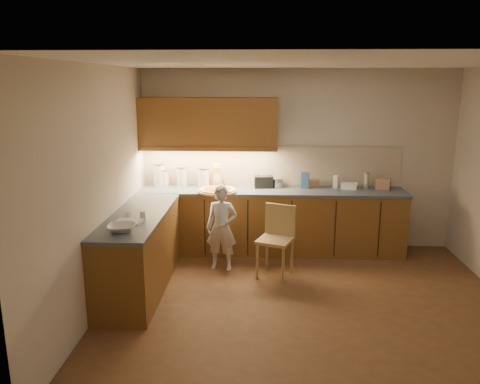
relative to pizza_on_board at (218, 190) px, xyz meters
The scene contains 24 objects.
room 2.03m from the pizza_on_board, 53.44° to the right, with size 4.54×4.50×2.62m.
l_counter 0.59m from the pizza_on_board, 53.08° to the right, with size 3.77×2.62×0.92m.
backsplash 0.92m from the pizza_on_board, 31.68° to the left, with size 3.75×0.02×0.58m, color #C1B296.
upper_cabinets 0.97m from the pizza_on_board, 115.88° to the left, with size 1.95×0.36×0.73m.
pizza_on_board is the anchor object (origin of this frame).
child 0.64m from the pizza_on_board, 79.07° to the right, with size 0.41×0.27×1.12m, color silver.
wooden_chair 1.12m from the pizza_on_board, 38.62° to the right, with size 0.52×0.52×0.90m.
mixing_bowl 1.96m from the pizza_on_board, 114.82° to the right, with size 0.29×0.29×0.07m, color silver.
canister_a 0.95m from the pizza_on_board, 160.57° to the left, with size 0.17×0.17×0.35m.
canister_b 0.89m from the pizza_on_board, 158.01° to the left, with size 0.15×0.15×0.25m.
canister_c 0.66m from the pizza_on_board, 148.36° to the left, with size 0.16×0.16×0.29m.
canister_d 0.42m from the pizza_on_board, 125.46° to the left, with size 0.18×0.18×0.29m.
oil_jug 0.35m from the pizza_on_board, 96.28° to the left, with size 0.12×0.09×0.34m.
toaster 0.71m from the pizza_on_board, 25.15° to the left, with size 0.28×0.18×0.17m.
steel_pot 0.91m from the pizza_on_board, 22.38° to the left, with size 0.18×0.18×0.13m.
blue_box 1.28m from the pizza_on_board, 14.34° to the left, with size 0.11×0.08×0.22m, color #305390.
card_box_a 1.41m from the pizza_on_board, 14.99° to the left, with size 0.16×0.11×0.11m, color tan.
white_bottle 1.71m from the pizza_on_board, 11.11° to the left, with size 0.06×0.06×0.19m, color white.
flat_pack 1.89m from the pizza_on_board, ahead, with size 0.22×0.15×0.09m, color white.
tall_jar 2.14m from the pizza_on_board, ahead, with size 0.07×0.07×0.23m.
card_box_b 2.36m from the pizza_on_board, ahead, with size 0.20×0.15×0.15m, color #A67859.
dough_cloth 1.69m from the pizza_on_board, 119.60° to the right, with size 0.28×0.22×0.02m, color white.
spice_jar_a 1.57m from the pizza_on_board, 124.27° to the right, with size 0.06×0.06×0.08m, color white.
spice_jar_b 1.50m from the pizza_on_board, 118.84° to the right, with size 0.06×0.06×0.08m, color silver.
Camera 1 is at (-0.53, -4.78, 2.43)m, focal length 35.00 mm.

